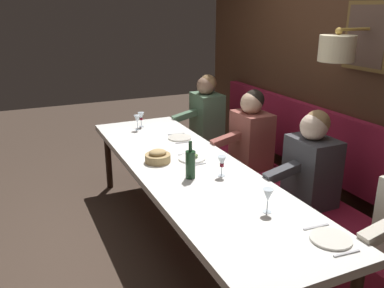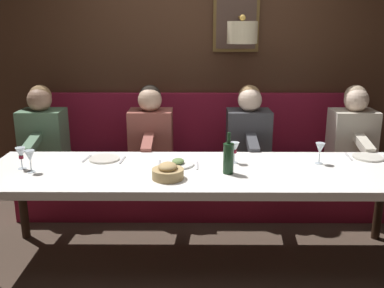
{
  "view_description": "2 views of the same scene",
  "coord_description": "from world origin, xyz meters",
  "px_view_note": "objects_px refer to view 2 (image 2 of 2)",
  "views": [
    {
      "loc": [
        -1.28,
        -2.85,
        2.01
      ],
      "look_at": [
        0.05,
        0.07,
        0.92
      ],
      "focal_mm": 38.01,
      "sensor_mm": 36.0,
      "label": 1
    },
    {
      "loc": [
        -2.99,
        0.05,
        1.77
      ],
      "look_at": [
        0.05,
        0.07,
        0.92
      ],
      "focal_mm": 40.03,
      "sensor_mm": 36.0,
      "label": 2
    }
  ],
  "objects_px": {
    "diner_far": "(43,131)",
    "wine_bottle": "(228,158)",
    "diner_middle": "(151,131)",
    "wine_glass_3": "(320,149)",
    "wine_glass_2": "(21,154)",
    "diner_near": "(249,131)",
    "wine_glass_1": "(235,148)",
    "wine_glass_0": "(30,157)",
    "dining_table": "(202,177)",
    "bread_bowl": "(168,172)",
    "diner_nearest": "(353,131)"
  },
  "relations": [
    {
      "from": "diner_middle",
      "to": "wine_glass_2",
      "type": "distance_m",
      "value": 1.23
    },
    {
      "from": "diner_far",
      "to": "wine_bottle",
      "type": "relative_size",
      "value": 2.64
    },
    {
      "from": "wine_glass_3",
      "to": "wine_glass_2",
      "type": "bearing_deg",
      "value": 93.51
    },
    {
      "from": "diner_far",
      "to": "wine_bottle",
      "type": "height_order",
      "value": "diner_far"
    },
    {
      "from": "diner_near",
      "to": "wine_glass_3",
      "type": "bearing_deg",
      "value": -148.58
    },
    {
      "from": "diner_far",
      "to": "wine_bottle",
      "type": "distance_m",
      "value": 1.92
    },
    {
      "from": "diner_middle",
      "to": "bread_bowl",
      "type": "relative_size",
      "value": 3.6
    },
    {
      "from": "diner_nearest",
      "to": "bread_bowl",
      "type": "distance_m",
      "value": 1.98
    },
    {
      "from": "diner_nearest",
      "to": "diner_far",
      "type": "height_order",
      "value": "same"
    },
    {
      "from": "wine_glass_1",
      "to": "diner_middle",
      "type": "bearing_deg",
      "value": 44.64
    },
    {
      "from": "wine_glass_2",
      "to": "wine_bottle",
      "type": "xyz_separation_m",
      "value": [
        -0.09,
        -1.52,
        0.0
      ]
    },
    {
      "from": "dining_table",
      "to": "wine_bottle",
      "type": "distance_m",
      "value": 0.27
    },
    {
      "from": "wine_glass_2",
      "to": "wine_glass_3",
      "type": "relative_size",
      "value": 1.0
    },
    {
      "from": "diner_middle",
      "to": "wine_glass_0",
      "type": "height_order",
      "value": "diner_middle"
    },
    {
      "from": "diner_middle",
      "to": "bread_bowl",
      "type": "bearing_deg",
      "value": -168.31
    },
    {
      "from": "wine_glass_0",
      "to": "wine_glass_3",
      "type": "bearing_deg",
      "value": -84.4
    },
    {
      "from": "wine_bottle",
      "to": "diner_middle",
      "type": "bearing_deg",
      "value": 33.94
    },
    {
      "from": "diner_far",
      "to": "wine_glass_1",
      "type": "height_order",
      "value": "diner_far"
    },
    {
      "from": "dining_table",
      "to": "diner_far",
      "type": "relative_size",
      "value": 4.05
    },
    {
      "from": "wine_glass_1",
      "to": "bread_bowl",
      "type": "bearing_deg",
      "value": 125.85
    },
    {
      "from": "diner_nearest",
      "to": "wine_glass_2",
      "type": "distance_m",
      "value": 2.88
    },
    {
      "from": "diner_nearest",
      "to": "wine_glass_3",
      "type": "relative_size",
      "value": 4.82
    },
    {
      "from": "dining_table",
      "to": "diner_nearest",
      "type": "xyz_separation_m",
      "value": [
        0.88,
        -1.42,
        0.13
      ]
    },
    {
      "from": "diner_nearest",
      "to": "wine_bottle",
      "type": "distance_m",
      "value": 1.56
    },
    {
      "from": "diner_nearest",
      "to": "diner_near",
      "type": "relative_size",
      "value": 1.0
    },
    {
      "from": "bread_bowl",
      "to": "wine_glass_0",
      "type": "bearing_deg",
      "value": 82.56
    },
    {
      "from": "diner_middle",
      "to": "wine_bottle",
      "type": "relative_size",
      "value": 2.64
    },
    {
      "from": "diner_far",
      "to": "wine_glass_2",
      "type": "relative_size",
      "value": 4.82
    },
    {
      "from": "diner_middle",
      "to": "wine_bottle",
      "type": "height_order",
      "value": "diner_middle"
    },
    {
      "from": "wine_glass_2",
      "to": "wine_glass_3",
      "type": "bearing_deg",
      "value": -86.49
    },
    {
      "from": "wine_glass_0",
      "to": "bread_bowl",
      "type": "distance_m",
      "value": 1.01
    },
    {
      "from": "diner_nearest",
      "to": "wine_glass_1",
      "type": "xyz_separation_m",
      "value": [
        -0.72,
        1.16,
        0.04
      ]
    },
    {
      "from": "bread_bowl",
      "to": "wine_glass_1",
      "type": "bearing_deg",
      "value": -54.15
    },
    {
      "from": "diner_near",
      "to": "wine_glass_1",
      "type": "relative_size",
      "value": 4.82
    },
    {
      "from": "diner_nearest",
      "to": "diner_far",
      "type": "xyz_separation_m",
      "value": [
        0.0,
        2.89,
        0.0
      ]
    },
    {
      "from": "diner_near",
      "to": "diner_middle",
      "type": "distance_m",
      "value": 0.91
    },
    {
      "from": "wine_glass_1",
      "to": "diner_near",
      "type": "bearing_deg",
      "value": -15.17
    },
    {
      "from": "dining_table",
      "to": "diner_near",
      "type": "distance_m",
      "value": 1.0
    },
    {
      "from": "diner_middle",
      "to": "wine_bottle",
      "type": "distance_m",
      "value": 1.16
    },
    {
      "from": "diner_nearest",
      "to": "wine_bottle",
      "type": "height_order",
      "value": "diner_nearest"
    },
    {
      "from": "diner_near",
      "to": "diner_far",
      "type": "distance_m",
      "value": 1.92
    },
    {
      "from": "diner_nearest",
      "to": "diner_middle",
      "type": "distance_m",
      "value": 1.88
    },
    {
      "from": "diner_near",
      "to": "wine_glass_0",
      "type": "distance_m",
      "value": 1.93
    },
    {
      "from": "diner_far",
      "to": "wine_bottle",
      "type": "xyz_separation_m",
      "value": [
        -0.96,
        -1.66,
        0.04
      ]
    },
    {
      "from": "diner_nearest",
      "to": "wine_glass_3",
      "type": "xyz_separation_m",
      "value": [
        -0.74,
        0.52,
        0.04
      ]
    },
    {
      "from": "diner_middle",
      "to": "bread_bowl",
      "type": "distance_m",
      "value": 1.1
    },
    {
      "from": "dining_table",
      "to": "wine_glass_0",
      "type": "distance_m",
      "value": 1.25
    },
    {
      "from": "diner_nearest",
      "to": "wine_glass_0",
      "type": "xyz_separation_m",
      "value": [
        -0.95,
        2.65,
        0.04
      ]
    },
    {
      "from": "wine_glass_0",
      "to": "wine_glass_2",
      "type": "bearing_deg",
      "value": 52.41
    },
    {
      "from": "bread_bowl",
      "to": "wine_glass_2",
      "type": "bearing_deg",
      "value": 79.47
    }
  ]
}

